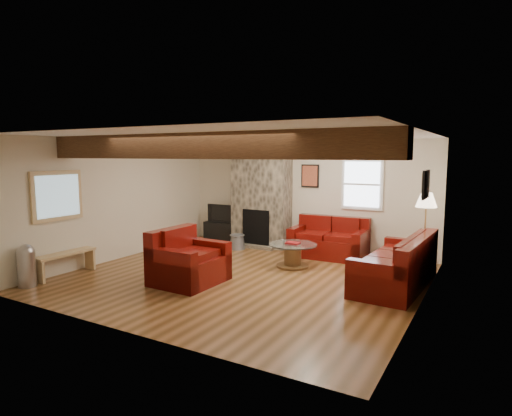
{
  "coord_description": "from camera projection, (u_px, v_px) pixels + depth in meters",
  "views": [
    {
      "loc": [
        3.89,
        -6.36,
        2.19
      ],
      "look_at": [
        0.05,
        0.4,
        1.21
      ],
      "focal_mm": 30.0,
      "sensor_mm": 36.0,
      "label": 1
    }
  ],
  "objects": [
    {
      "name": "coal_bucket",
      "position": [
        237.0,
        242.0,
        9.92
      ],
      "size": [
        0.37,
        0.37,
        0.35
      ],
      "primitive_type": null,
      "color": "slate",
      "rests_on": "floor"
    },
    {
      "name": "tv_cabinet",
      "position": [
        223.0,
        231.0,
        10.86
      ],
      "size": [
        0.96,
        0.38,
        0.48
      ],
      "primitive_type": "cube",
      "color": "black",
      "rests_on": "floor"
    },
    {
      "name": "coffee_table",
      "position": [
        293.0,
        255.0,
        8.33
      ],
      "size": [
        0.94,
        0.94,
        0.49
      ],
      "color": "#4E3019",
      "rests_on": "floor"
    },
    {
      "name": "loveseat",
      "position": [
        329.0,
        237.0,
        9.14
      ],
      "size": [
        1.61,
        0.96,
        0.84
      ],
      "primitive_type": null,
      "rotation": [
        0.0,
        0.0,
        0.03
      ],
      "color": "#430407",
      "rests_on": "floor"
    },
    {
      "name": "room",
      "position": [
        242.0,
        208.0,
        7.51
      ],
      "size": [
        8.0,
        8.0,
        8.0
      ],
      "color": "brown",
      "rests_on": "ground"
    },
    {
      "name": "ceiling_dome",
      "position": [
        311.0,
        140.0,
        7.69
      ],
      "size": [
        0.4,
        0.4,
        0.18
      ],
      "primitive_type": null,
      "color": "white",
      "rests_on": "room"
    },
    {
      "name": "pedal_bin",
      "position": [
        26.0,
        266.0,
        7.07
      ],
      "size": [
        0.35,
        0.35,
        0.72
      ],
      "primitive_type": null,
      "rotation": [
        0.0,
        0.0,
        0.24
      ],
      "color": "#AAAAAF",
      "rests_on": "floor"
    },
    {
      "name": "television",
      "position": [
        223.0,
        213.0,
        10.8
      ],
      "size": [
        0.8,
        0.1,
        0.46
      ],
      "primitive_type": "imported",
      "color": "black",
      "rests_on": "tv_cabinet"
    },
    {
      "name": "pine_bench",
      "position": [
        66.0,
        264.0,
        7.73
      ],
      "size": [
        0.27,
        1.14,
        0.43
      ],
      "primitive_type": null,
      "color": "tan",
      "rests_on": "floor"
    },
    {
      "name": "artwork_back",
      "position": [
        310.0,
        176.0,
        9.72
      ],
      "size": [
        0.42,
        0.06,
        0.52
      ],
      "primitive_type": null,
      "color": "black",
      "rests_on": "room"
    },
    {
      "name": "armchair_red",
      "position": [
        189.0,
        256.0,
        7.28
      ],
      "size": [
        1.02,
        1.15,
        0.92
      ],
      "primitive_type": null,
      "rotation": [
        0.0,
        0.0,
        1.55
      ],
      "color": "#430407",
      "rests_on": "floor"
    },
    {
      "name": "hatch_window",
      "position": [
        57.0,
        196.0,
        7.64
      ],
      "size": [
        0.08,
        1.0,
        0.9
      ],
      "primitive_type": null,
      "color": "tan",
      "rests_on": "room"
    },
    {
      "name": "back_window",
      "position": [
        362.0,
        184.0,
        9.15
      ],
      "size": [
        0.9,
        0.08,
        1.1
      ],
      "primitive_type": null,
      "color": "white",
      "rests_on": "room"
    },
    {
      "name": "artwork_right",
      "position": [
        425.0,
        184.0,
        6.25
      ],
      "size": [
        0.06,
        0.55,
        0.42
      ],
      "primitive_type": null,
      "color": "black",
      "rests_on": "room"
    },
    {
      "name": "chimney_breast",
      "position": [
        261.0,
        195.0,
        10.15
      ],
      "size": [
        1.4,
        0.67,
        2.5
      ],
      "color": "#37332B",
      "rests_on": "floor"
    },
    {
      "name": "oak_beam",
      "position": [
        198.0,
        146.0,
        6.3
      ],
      "size": [
        6.0,
        0.36,
        0.38
      ],
      "primitive_type": "cube",
      "color": "#321B0F",
      "rests_on": "room"
    },
    {
      "name": "floor_lamp",
      "position": [
        426.0,
        204.0,
        7.84
      ],
      "size": [
        0.38,
        0.38,
        1.49
      ],
      "color": "#B48B4B",
      "rests_on": "floor"
    },
    {
      "name": "sofa_three",
      "position": [
        395.0,
        261.0,
        7.11
      ],
      "size": [
        1.04,
        2.25,
        0.85
      ],
      "primitive_type": null,
      "rotation": [
        0.0,
        0.0,
        -1.63
      ],
      "color": "#430407",
      "rests_on": "floor"
    }
  ]
}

